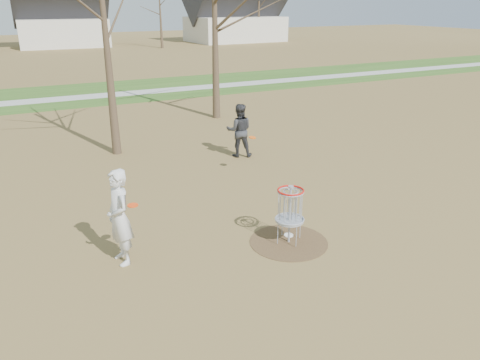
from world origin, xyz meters
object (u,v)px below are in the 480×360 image
object	(u,v)px
player_standing	(119,217)
disc_grounded	(289,235)
disc_golf_basket	(290,206)
player_throwing	(239,130)

from	to	relation	value
player_standing	disc_grounded	xyz separation A→B (m)	(3.76, -0.59, -1.01)
player_standing	disc_golf_basket	bearing A→B (deg)	69.01
player_standing	player_throwing	bearing A→B (deg)	127.06
disc_grounded	disc_golf_basket	distance (m)	0.94
player_throwing	disc_grounded	bearing A→B (deg)	98.12
player_standing	disc_golf_basket	xyz separation A→B (m)	(3.60, -0.85, -0.12)
disc_golf_basket	player_throwing	bearing A→B (deg)	73.59
player_standing	disc_golf_basket	distance (m)	3.70
player_throwing	disc_golf_basket	bearing A→B (deg)	97.36
player_throwing	disc_grounded	xyz separation A→B (m)	(-1.67, -5.97, -0.92)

